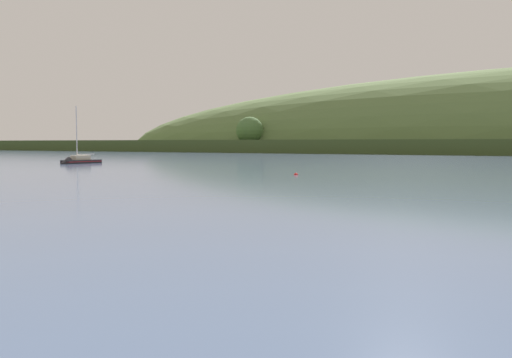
% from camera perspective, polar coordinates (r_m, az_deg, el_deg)
% --- Properties ---
extents(sailboat_far_left, '(3.58, 7.97, 11.00)m').
position_cam_1_polar(sailboat_far_left, '(97.02, -18.59, 1.70)').
color(sailboat_far_left, '#232328').
rests_on(sailboat_far_left, ground).
extents(mooring_buoy_foreground, '(0.47, 0.47, 0.55)m').
position_cam_1_polar(mooring_buoy_foreground, '(59.92, 4.29, 0.44)').
color(mooring_buoy_foreground, red).
rests_on(mooring_buoy_foreground, ground).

